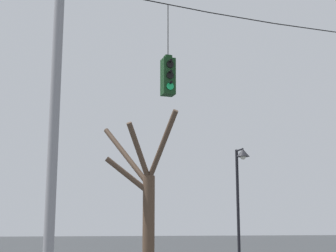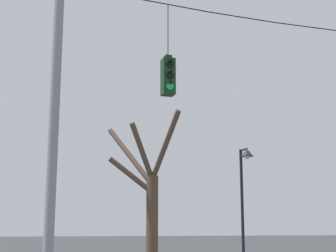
% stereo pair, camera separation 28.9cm
% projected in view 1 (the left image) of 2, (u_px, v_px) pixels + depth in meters
% --- Properties ---
extents(utility_pole_left, '(0.26, 0.26, 8.39)m').
position_uv_depth(utility_pole_left, '(54.00, 122.00, 12.81)').
color(utility_pole_left, gray).
rests_on(utility_pole_left, ground_plane).
extents(span_wire, '(14.87, 0.03, 0.37)m').
position_uv_depth(span_wire, '(304.00, 24.00, 15.82)').
color(span_wire, black).
extents(traffic_light_near_right_pole, '(0.34, 0.46, 2.63)m').
position_uv_depth(traffic_light_near_right_pole, '(168.00, 76.00, 14.02)').
color(traffic_light_near_right_pole, '#143819').
extents(street_lamp, '(0.53, 0.90, 4.79)m').
position_uv_depth(street_lamp, '(241.00, 175.00, 20.77)').
color(street_lamp, black).
rests_on(street_lamp, ground_plane).
extents(bare_tree, '(2.32, 3.88, 5.85)m').
position_uv_depth(bare_tree, '(145.00, 197.00, 19.35)').
color(bare_tree, brown).
rests_on(bare_tree, ground_plane).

